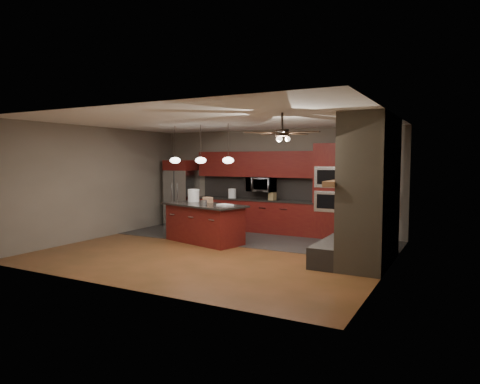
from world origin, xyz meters
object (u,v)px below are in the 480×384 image
Objects in this scene: counter_bucket at (232,193)px; white_bucket at (194,195)px; refrigerator at (181,193)px; counter_box at (272,196)px; oven_tower at (331,191)px; paint_tray at (225,205)px; cardboard_box at (208,200)px; kitchen_island at (204,223)px; paint_can at (204,202)px; microwave at (261,184)px.

white_bucket is at bearing -97.38° from counter_bucket.
refrigerator is 2.97m from counter_box.
refrigerator is 9.99× the size of counter_box.
oven_tower reaches higher than refrigerator.
paint_tray is (1.17, -0.44, -0.14)m from white_bucket.
refrigerator is 5.68× the size of paint_tray.
cardboard_box is (-0.73, 0.41, 0.05)m from paint_tray.
counter_box is at bearing -178.48° from oven_tower.
paint_tray is (0.61, -0.06, 0.47)m from kitchen_island.
kitchen_island is 0.52m from paint_can.
white_bucket reaches higher than paint_tray.
white_bucket is 1.48× the size of cardboard_box.
microwave is 3.44× the size of cardboard_box.
refrigerator reaches higher than microwave.
microwave is (-1.98, 0.06, 0.11)m from oven_tower.
counter_box is at bearing 103.36° from paint_tray.
white_bucket is at bearing -123.31° from microwave.
cardboard_box is (-0.17, 0.45, 0.02)m from paint_can.
microwave is 2.12× the size of paint_tray.
oven_tower is 2.81m from paint_tray.
cardboard_box is at bearing -4.16° from white_bucket.
cardboard_box is (-0.12, 0.35, 0.52)m from kitchen_island.
microwave reaches higher than counter_bucket.
kitchen_island is 0.64m from cardboard_box.
white_bucket is 2.01× the size of paint_can.
microwave is at bearing 3.22° from counter_bucket.
kitchen_island is at bearing -163.69° from paint_tray.
counter_bucket is (-0.35, 2.00, 0.56)m from kitchen_island.
paint_can is 0.73× the size of cardboard_box.
counter_box is at bearing 67.52° from paint_can.
white_bucket is 1.23× the size of counter_bucket.
white_bucket is at bearing -115.58° from counter_box.
oven_tower reaches higher than microwave.
white_bucket is (1.49, -1.54, 0.10)m from refrigerator.
paint_tray is at bearing -65.00° from counter_bucket.
paint_tray is (-1.90, -2.05, -0.25)m from oven_tower.
white_bucket is at bearing 141.85° from paint_can.
oven_tower is 9.35× the size of counter_bucket.
counter_box reaches higher than cardboard_box.
counter_bucket is (-0.24, 1.65, 0.04)m from cardboard_box.
counter_bucket is at bearing -164.71° from counter_box.
oven_tower is 7.57× the size of white_bucket.
counter_box is at bearing 70.29° from cardboard_box.
kitchen_island is 11.57× the size of counter_box.
refrigerator is 2.50m from cardboard_box.
microwave is at bearing 2.90° from refrigerator.
microwave is at bearing 81.96° from cardboard_box.
counter_bucket is 1.30× the size of counter_box.
refrigerator reaches higher than paint_tray.
paint_can is at bearing -46.50° from kitchen_island.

